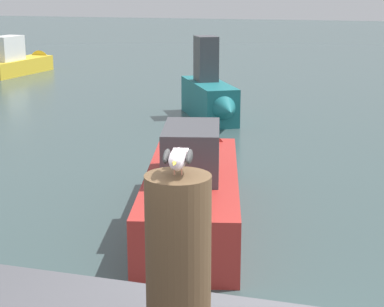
# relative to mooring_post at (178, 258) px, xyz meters

# --- Properties ---
(mooring_post) EXTENTS (0.34, 0.34, 0.89)m
(mooring_post) POSITION_rel_mooring_post_xyz_m (0.00, 0.00, 0.00)
(mooring_post) COLOR #4C3823
(mooring_post) RESTS_ON harbor_quay
(seagull) EXTENTS (0.18, 0.39, 0.14)m
(seagull) POSITION_rel_mooring_post_xyz_m (0.00, -0.01, 0.53)
(seagull) COLOR tan
(seagull) RESTS_ON mooring_post
(boat_red) EXTENTS (2.23, 4.83, 1.54)m
(boat_red) POSITION_rel_mooring_post_xyz_m (-1.51, 5.51, -1.34)
(boat_red) COLOR #B72D28
(boat_red) RESTS_ON ground_plane
(boat_teal) EXTENTS (2.22, 3.10, 1.98)m
(boat_teal) POSITION_rel_mooring_post_xyz_m (-2.98, 12.03, -1.22)
(boat_teal) COLOR #1E7075
(boat_teal) RESTS_ON ground_plane
(boat_yellow) EXTENTS (1.24, 4.03, 1.56)m
(boat_yellow) POSITION_rel_mooring_post_xyz_m (-11.94, 18.44, -1.37)
(boat_yellow) COLOR yellow
(boat_yellow) RESTS_ON ground_plane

